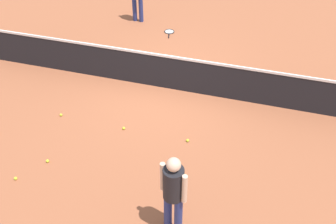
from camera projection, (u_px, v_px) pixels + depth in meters
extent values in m
plane|color=#9E5638|center=(165.00, 87.00, 10.48)|extent=(40.00, 40.00, 0.00)
cube|color=black|center=(165.00, 73.00, 10.19)|extent=(10.00, 0.02, 0.91)
cube|color=white|center=(164.00, 56.00, 9.89)|extent=(10.00, 0.04, 0.06)
cylinder|color=navy|center=(178.00, 216.00, 6.84)|extent=(0.18, 0.18, 0.85)
cylinder|color=navy|center=(168.00, 209.00, 6.95)|extent=(0.18, 0.18, 0.85)
cylinder|color=black|center=(173.00, 183.00, 6.44)|extent=(0.44, 0.44, 0.62)
cylinder|color=beige|center=(185.00, 189.00, 6.32)|extent=(0.12, 0.12, 0.58)
cylinder|color=beige|center=(163.00, 176.00, 6.52)|extent=(0.12, 0.12, 0.58)
sphere|color=beige|center=(174.00, 165.00, 6.17)|extent=(0.30, 0.30, 0.23)
cylinder|color=navy|center=(141.00, 9.00, 13.15)|extent=(0.14, 0.14, 0.85)
cylinder|color=navy|center=(135.00, 8.00, 13.20)|extent=(0.14, 0.14, 0.85)
torus|color=black|center=(169.00, 32.00, 12.83)|extent=(0.38, 0.38, 0.02)
cylinder|color=silver|center=(169.00, 32.00, 12.83)|extent=(0.32, 0.32, 0.00)
cylinder|color=black|center=(169.00, 36.00, 12.61)|extent=(0.10, 0.28, 0.03)
sphere|color=#C6E033|center=(48.00, 161.00, 8.38)|extent=(0.07, 0.07, 0.07)
sphere|color=#C6E033|center=(188.00, 140.00, 8.87)|extent=(0.07, 0.07, 0.07)
sphere|color=#C6E033|center=(124.00, 128.00, 9.18)|extent=(0.07, 0.07, 0.07)
sphere|color=#C6E033|center=(61.00, 115.00, 9.56)|extent=(0.07, 0.07, 0.07)
sphere|color=#C6E033|center=(16.00, 178.00, 8.01)|extent=(0.07, 0.07, 0.07)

